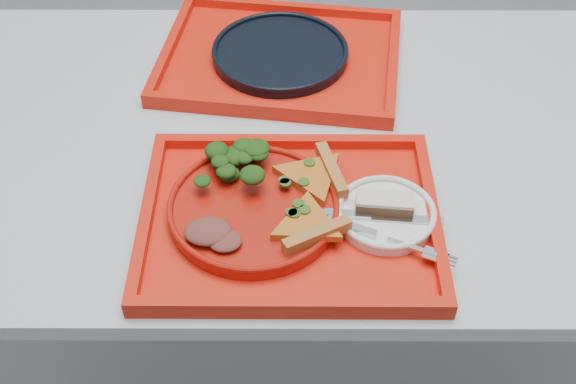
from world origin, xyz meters
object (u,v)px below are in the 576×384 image
at_px(tray_main, 290,221).
at_px(tray_far, 280,60).
at_px(dinner_plate, 254,210).
at_px(dessert_bar, 385,203).
at_px(navy_plate, 280,54).

distance_m(tray_main, tray_far, 0.42).
distance_m(dinner_plate, dessert_bar, 0.20).
relative_size(tray_far, dinner_plate, 1.73).
distance_m(tray_far, dinner_plate, 0.41).
height_order(dinner_plate, navy_plate, dinner_plate).
height_order(tray_main, dinner_plate, dinner_plate).
relative_size(navy_plate, dessert_bar, 2.93).
relative_size(tray_far, navy_plate, 1.73).
xyz_separation_m(tray_far, navy_plate, (0.00, 0.00, 0.01)).
distance_m(tray_far, navy_plate, 0.01).
xyz_separation_m(tray_main, navy_plate, (-0.02, 0.42, 0.01)).
bearing_deg(dessert_bar, navy_plate, 116.77).
bearing_deg(tray_main, tray_far, 92.68).
distance_m(tray_main, navy_plate, 0.42).
distance_m(navy_plate, dessert_bar, 0.44).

